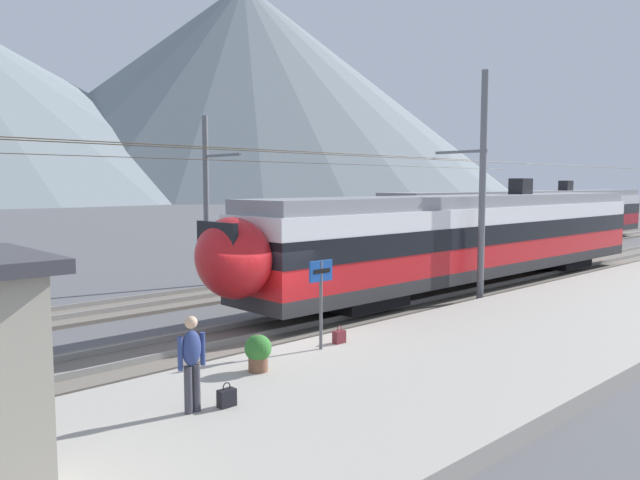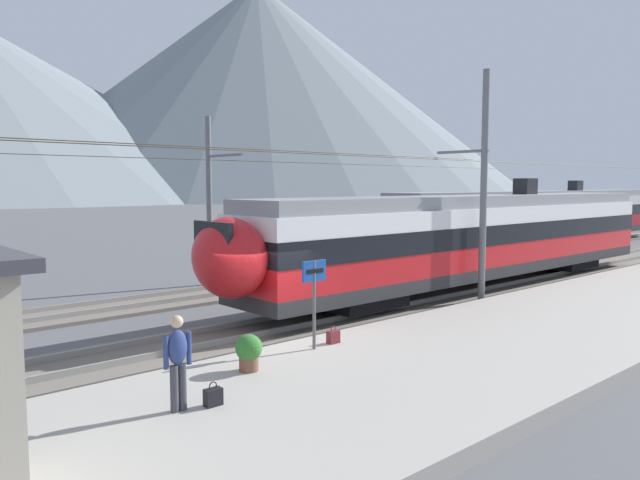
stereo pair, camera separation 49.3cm
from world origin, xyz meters
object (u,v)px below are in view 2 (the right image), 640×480
at_px(passenger_walking, 178,358).
at_px(handbag_beside_passenger, 213,397).
at_px(catenary_mast_mid, 481,186).
at_px(potted_plant_platform_edge, 249,350).
at_px(handbag_near_sign, 333,337).
at_px(catenary_mast_far_side, 211,197).
at_px(train_far_track, 539,216).
at_px(platform_sign, 314,284).
at_px(train_near_platform, 471,236).

xyz_separation_m(passenger_walking, handbag_beside_passenger, (0.58, -0.18, -0.78)).
distance_m(catenary_mast_mid, potted_plant_platform_edge, 11.96).
bearing_deg(handbag_near_sign, catenary_mast_far_side, 72.79).
bearing_deg(handbag_near_sign, potted_plant_platform_edge, -171.22).
xyz_separation_m(train_far_track, platform_sign, (-27.57, -9.27, -0.30)).
height_order(catenary_mast_far_side, potted_plant_platform_edge, catenary_mast_far_side).
bearing_deg(train_near_platform, potted_plant_platform_edge, -164.73).
height_order(train_near_platform, handbag_beside_passenger, train_near_platform).
bearing_deg(train_near_platform, handbag_beside_passenger, -161.92).
relative_size(train_far_track, handbag_near_sign, 69.24).
distance_m(train_far_track, passenger_walking, 33.70).
xyz_separation_m(handbag_beside_passenger, potted_plant_platform_edge, (1.64, 1.25, 0.28)).
bearing_deg(platform_sign, handbag_near_sign, 6.66).
distance_m(train_near_platform, handbag_beside_passenger, 15.86).
xyz_separation_m(handbag_beside_passenger, handbag_near_sign, (4.49, 1.69, -0.00)).
distance_m(catenary_mast_far_side, handbag_near_sign, 12.30).
relative_size(catenary_mast_mid, handbag_near_sign, 90.73).
height_order(catenary_mast_mid, handbag_near_sign, catenary_mast_mid).
distance_m(train_near_platform, passenger_walking, 16.30).
height_order(train_far_track, platform_sign, train_far_track).
bearing_deg(handbag_beside_passenger, catenary_mast_far_side, 58.45).
bearing_deg(passenger_walking, potted_plant_platform_edge, 25.65).
height_order(train_near_platform, potted_plant_platform_edge, train_near_platform).
xyz_separation_m(platform_sign, handbag_beside_passenger, (-3.79, -1.61, -1.41)).
height_order(train_near_platform, catenary_mast_mid, catenary_mast_mid).
bearing_deg(train_near_platform, catenary_mast_mid, -139.54).
bearing_deg(train_near_platform, platform_sign, -163.65).
bearing_deg(handbag_beside_passenger, catenary_mast_mid, 13.68).
bearing_deg(handbag_near_sign, platform_sign, -173.34).
height_order(train_far_track, catenary_mast_mid, catenary_mast_mid).
bearing_deg(catenary_mast_mid, handbag_beside_passenger, -166.32).
height_order(platform_sign, handbag_beside_passenger, platform_sign).
height_order(train_near_platform, passenger_walking, train_near_platform).
bearing_deg(passenger_walking, catenary_mast_mid, 12.38).
relative_size(catenary_mast_far_side, platform_sign, 18.72).
relative_size(train_near_platform, handbag_near_sign, 55.38).
xyz_separation_m(catenary_mast_far_side, potted_plant_platform_edge, (-6.36, -11.78, -2.95)).
bearing_deg(train_far_track, handbag_near_sign, -161.12).
height_order(train_far_track, potted_plant_platform_edge, train_far_track).
relative_size(train_near_platform, catenary_mast_far_side, 0.61).
bearing_deg(handbag_near_sign, train_far_track, 18.88).
relative_size(platform_sign, handbag_near_sign, 4.85).
distance_m(passenger_walking, potted_plant_platform_edge, 2.52).
bearing_deg(platform_sign, potted_plant_platform_edge, -170.54).
bearing_deg(handbag_beside_passenger, train_near_platform, 18.08).
bearing_deg(passenger_walking, handbag_near_sign, 16.57).
distance_m(catenary_mast_mid, handbag_beside_passenger, 13.83).
bearing_deg(catenary_mast_far_side, catenary_mast_mid, -63.39).
xyz_separation_m(train_near_platform, catenary_mast_mid, (-2.05, -1.75, 2.01)).
distance_m(platform_sign, passenger_walking, 4.64).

